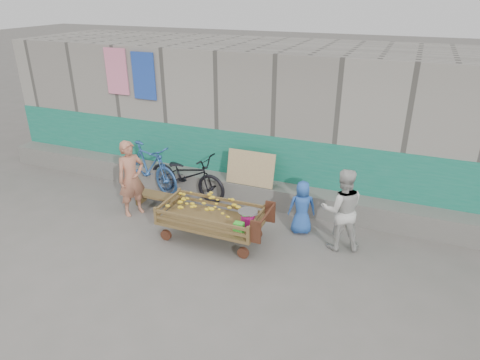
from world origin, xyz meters
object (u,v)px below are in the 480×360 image
at_px(child, 302,207).
at_px(bicycle_dark, 187,175).
at_px(banana_cart, 209,211).
at_px(woman, 342,210).
at_px(bench, 158,198).
at_px(vendor_man, 131,178).
at_px(bicycle_blue, 149,167).

bearing_deg(child, bicycle_dark, -31.86).
xyz_separation_m(banana_cart, woman, (2.18, 0.62, 0.17)).
xyz_separation_m(bench, vendor_man, (-0.28, -0.43, 0.56)).
bearing_deg(bench, bicycle_blue, 132.66).
bearing_deg(bench, vendor_man, -123.15).
distance_m(bench, woman, 3.75).
height_order(child, bicycle_dark, child).
height_order(bench, woman, woman).
bearing_deg(banana_cart, bench, 154.51).
distance_m(banana_cart, woman, 2.27).
bearing_deg(banana_cart, child, 30.92).
distance_m(child, bicycle_dark, 2.70).
relative_size(woman, bicycle_blue, 0.83).
relative_size(woman, bicycle_dark, 0.78).
xyz_separation_m(bench, child, (2.98, 0.13, 0.31)).
distance_m(woman, bicycle_blue, 4.39).
relative_size(banana_cart, vendor_man, 1.29).
bearing_deg(bench, banana_cart, -25.49).
height_order(vendor_man, woman, vendor_man).
xyz_separation_m(banana_cart, bench, (-1.54, 0.73, -0.37)).
xyz_separation_m(bench, woman, (3.71, -0.12, 0.54)).
height_order(banana_cart, bicycle_blue, bicycle_blue).
distance_m(bicycle_dark, bicycle_blue, 0.93).
bearing_deg(bicycle_dark, bench, 159.90).
bearing_deg(bench, woman, -1.80).
relative_size(banana_cart, bicycle_blue, 1.10).
xyz_separation_m(woman, bicycle_dark, (-3.38, 0.77, -0.24)).
distance_m(child, bicycle_blue, 3.62).
xyz_separation_m(vendor_man, child, (3.26, 0.56, -0.25)).
height_order(bench, bicycle_blue, bicycle_blue).
xyz_separation_m(banana_cart, bicycle_blue, (-2.14, 1.39, -0.03)).
xyz_separation_m(vendor_man, bicycle_dark, (0.61, 1.08, -0.26)).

